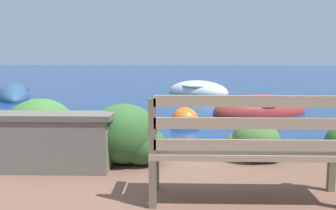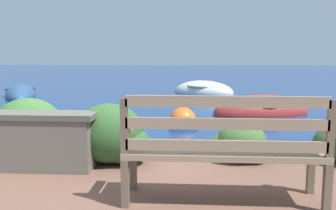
{
  "view_description": "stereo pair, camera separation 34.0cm",
  "coord_description": "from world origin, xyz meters",
  "views": [
    {
      "loc": [
        0.99,
        -4.58,
        1.48
      ],
      "look_at": [
        0.75,
        4.02,
        0.27
      ],
      "focal_mm": 40.0,
      "sensor_mm": 36.0,
      "label": 1
    },
    {
      "loc": [
        1.33,
        -4.56,
        1.48
      ],
      "look_at": [
        0.75,
        4.02,
        0.27
      ],
      "focal_mm": 40.0,
      "sensor_mm": 36.0,
      "label": 2
    }
  ],
  "objects": [
    {
      "name": "stone_wall",
      "position": [
        -0.74,
        -0.72,
        0.54
      ],
      "size": [
        2.09,
        0.39,
        0.62
      ],
      "color": "#666056",
      "rests_on": "patio_terrace"
    },
    {
      "name": "hedge_clump_centre",
      "position": [
        -0.66,
        -0.25,
        0.53
      ],
      "size": [
        1.06,
        0.76,
        0.72
      ],
      "color": "#38662D",
      "rests_on": "patio_terrace"
    },
    {
      "name": "hedge_clump_right",
      "position": [
        0.36,
        -0.43,
        0.52
      ],
      "size": [
        1.01,
        0.73,
        0.69
      ],
      "color": "#2D5628",
      "rests_on": "patio_terrace"
    },
    {
      "name": "hedge_clump_far_right",
      "position": [
        1.89,
        -0.28,
        0.43
      ],
      "size": [
        0.7,
        0.51,
        0.48
      ],
      "color": "#426B33",
      "rests_on": "patio_terrace"
    },
    {
      "name": "rowboat_far",
      "position": [
        1.7,
        8.94,
        0.07
      ],
      "size": [
        2.6,
        2.19,
        0.84
      ],
      "rotation": [
        0.0,
        0.0,
        5.77
      ],
      "color": "silver",
      "rests_on": "ground_plane"
    },
    {
      "name": "rowboat_mid",
      "position": [
        -4.45,
        7.54,
        0.07
      ],
      "size": [
        2.11,
        3.11,
        0.79
      ],
      "rotation": [
        0.0,
        0.0,
        2.0
      ],
      "color": "#2D517A",
      "rests_on": "ground_plane"
    },
    {
      "name": "rowboat_nearest",
      "position": [
        2.97,
        4.44,
        0.07
      ],
      "size": [
        2.6,
        1.72,
        0.84
      ],
      "rotation": [
        0.0,
        0.0,
        3.42
      ],
      "color": "#9E2D28",
      "rests_on": "ground_plane"
    },
    {
      "name": "mooring_buoy",
      "position": [
        1.13,
        2.95,
        0.1
      ],
      "size": [
        0.62,
        0.62,
        0.56
      ],
      "color": "orange",
      "rests_on": "ground_plane"
    },
    {
      "name": "park_bench",
      "position": [
        1.59,
        -1.51,
        0.71
      ],
      "size": [
        1.68,
        0.48,
        0.93
      ],
      "rotation": [
        0.0,
        0.0,
        -0.1
      ],
      "color": "brown",
      "rests_on": "patio_terrace"
    },
    {
      "name": "ground_plane",
      "position": [
        0.0,
        0.0,
        0.0
      ],
      "size": [
        80.0,
        80.0,
        0.0
      ],
      "color": "navy"
    }
  ]
}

